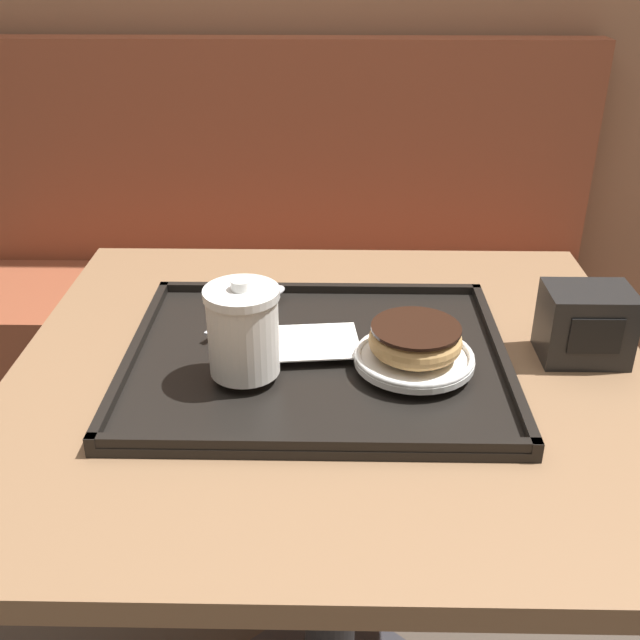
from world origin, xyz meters
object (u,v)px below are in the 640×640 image
Objects in this scene: coffee_cup_front at (247,330)px; napkin_dispenser at (589,324)px; donut_chocolate_glazed at (419,339)px; spoon at (267,299)px.

coffee_cup_front reaches higher than napkin_dispenser.
donut_chocolate_glazed reaches higher than spoon.
coffee_cup_front is at bearing -149.09° from spoon.
coffee_cup_front reaches higher than spoon.
donut_chocolate_glazed is 0.26m from spoon.
napkin_dispenser is (0.22, 0.06, -0.01)m from donut_chocolate_glazed.
donut_chocolate_glazed is 1.04× the size of napkin_dispenser.
napkin_dispenser reaches higher than donut_chocolate_glazed.
spoon is at bearing 165.86° from napkin_dispenser.
coffee_cup_front reaches higher than donut_chocolate_glazed.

